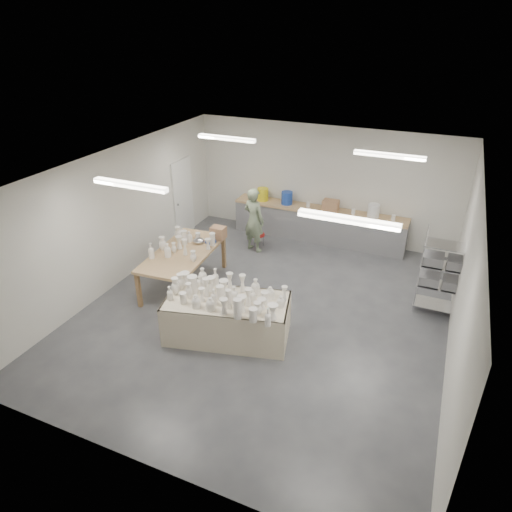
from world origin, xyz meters
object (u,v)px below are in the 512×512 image
at_px(drying_table, 227,316).
at_px(red_stool, 258,235).
at_px(potter, 254,220).
at_px(work_table, 186,249).

xyz_separation_m(drying_table, red_stool, (-0.98, 3.78, -0.16)).
relative_size(drying_table, potter, 1.47).
bearing_deg(red_stool, work_table, -106.21).
xyz_separation_m(drying_table, potter, (-0.98, 3.51, 0.38)).
distance_m(work_table, red_stool, 2.56).
distance_m(drying_table, work_table, 2.21).
relative_size(work_table, potter, 1.41).
distance_m(work_table, potter, 2.24).
relative_size(work_table, red_stool, 5.87).
relative_size(drying_table, red_stool, 6.14).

